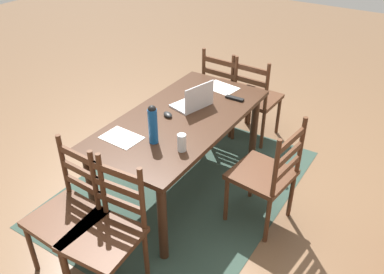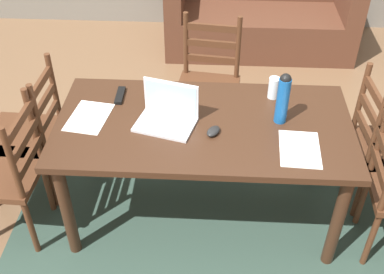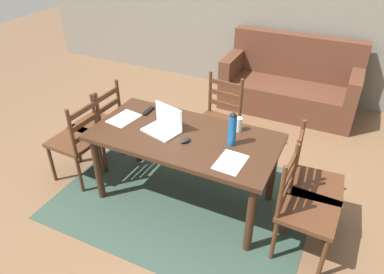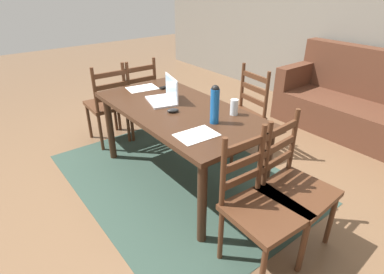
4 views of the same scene
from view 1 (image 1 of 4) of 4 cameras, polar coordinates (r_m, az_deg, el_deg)
name	(u,v)px [view 1 (image 1 of 4)]	position (r m, az deg, el deg)	size (l,w,h in m)	color
ground_plane	(182,186)	(3.78, -1.40, -6.89)	(14.00, 14.00, 0.00)	brown
area_rug	(182,186)	(3.78, -1.40, -6.86)	(2.39, 1.78, 0.01)	#2D4238
dining_table	(181,126)	(3.41, -1.54, 1.54)	(1.67, 0.84, 0.74)	#382114
chair_right_far	(106,233)	(2.76, -11.93, -13.06)	(0.47, 0.47, 0.95)	#4C2B19
chair_far_head	(266,175)	(3.21, 10.38, -5.27)	(0.49, 0.49, 0.95)	#4C2B19
chair_right_near	(70,214)	(2.95, -16.75, -10.30)	(0.46, 0.46, 0.95)	#4C2B19
chair_left_far	(255,99)	(4.30, 8.78, 5.33)	(0.46, 0.46, 0.95)	#4C2B19
chair_left_near	(226,91)	(4.43, 4.80, 6.44)	(0.46, 0.46, 0.95)	#4C2B19
laptop	(195,101)	(3.48, 0.36, 5.07)	(0.37, 0.30, 0.23)	silver
water_bottle	(153,124)	(2.96, -5.52, 1.87)	(0.07, 0.07, 0.31)	#145199
drinking_glass	(182,143)	(2.91, -1.44, -0.79)	(0.07, 0.07, 0.13)	silver
computer_mouse	(168,115)	(3.36, -3.42, 3.16)	(0.06, 0.10, 0.03)	black
tv_remote	(235,98)	(3.65, 5.99, 5.41)	(0.04, 0.17, 0.02)	black
paper_stack_left	(122,138)	(3.13, -9.85, -0.08)	(0.21, 0.30, 0.00)	white
paper_stack_right	(221,88)	(3.85, 4.09, 6.92)	(0.21, 0.30, 0.00)	white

